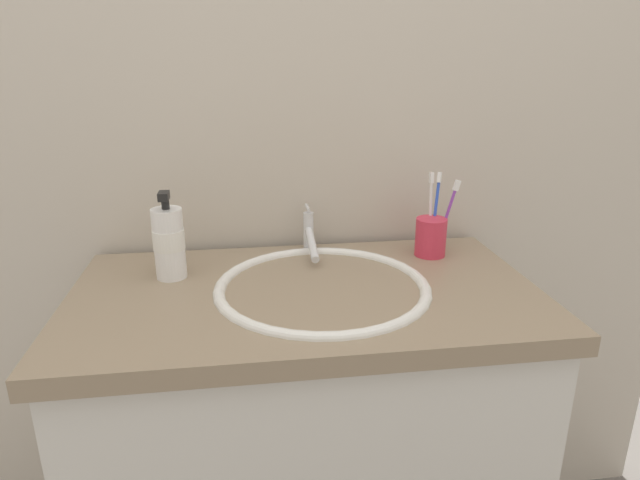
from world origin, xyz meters
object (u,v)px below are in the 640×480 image
Objects in this scene: toothbrush_cup at (431,237)px; toothbrush_blue at (436,207)px; faucet at (310,236)px; soap_dispenser at (169,242)px; toothbrush_purple at (448,212)px; toothbrush_white at (431,206)px.

toothbrush_blue reaches higher than toothbrush_cup.
faucet is 0.30m from toothbrush_blue.
faucet is 0.91× the size of soap_dispenser.
toothbrush_white is (-0.03, 0.02, 0.01)m from toothbrush_purple.
toothbrush_white reaches higher than toothbrush_cup.
toothbrush_cup is 0.47× the size of soap_dispenser.
toothbrush_purple is (0.04, 0.01, 0.06)m from toothbrush_cup.
toothbrush_blue is at bearing -9.66° from toothbrush_white.
toothbrush_blue reaches higher than soap_dispenser.
toothbrush_white is at bearing 79.45° from toothbrush_cup.
toothbrush_blue is 0.98× the size of soap_dispenser.
toothbrush_purple is 0.93× the size of toothbrush_blue.
toothbrush_purple is 0.92× the size of soap_dispenser.
faucet is 0.99× the size of toothbrush_purple.
toothbrush_cup is 0.07m from toothbrush_white.
faucet is 0.32m from soap_dispenser.
toothbrush_blue is at bearing 7.47° from soap_dispenser.
toothbrush_blue is (-0.02, 0.02, 0.01)m from toothbrush_purple.
toothbrush_white reaches higher than toothbrush_purple.
toothbrush_purple is at bearing -34.46° from toothbrush_white.
toothbrush_purple is 0.04m from toothbrush_white.
faucet is at bearing 169.42° from toothbrush_cup.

